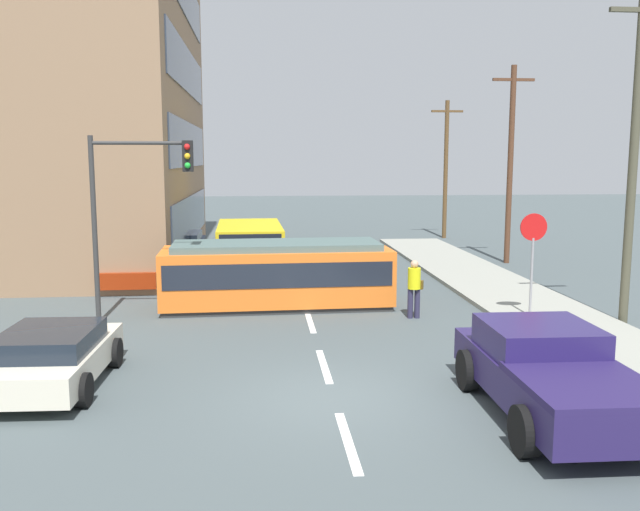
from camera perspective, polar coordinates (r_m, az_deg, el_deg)
ground_plane at (r=22.70m, az=-1.60°, el=-3.26°), size 120.00×120.00×0.00m
sidewalk_curb_right at (r=20.44m, az=18.60°, el=-4.78°), size 3.20×36.00×0.14m
lane_stripe_0 at (r=11.24m, az=2.38°, el=-15.45°), size 0.16×2.40×0.01m
lane_stripe_1 at (r=14.96m, az=0.34°, el=-9.33°), size 0.16×2.40×0.01m
lane_stripe_2 at (r=18.80m, az=-0.84°, el=-5.67°), size 0.16×2.40×0.01m
lane_stripe_3 at (r=26.78m, az=-2.16°, el=-1.49°), size 0.16×2.40×0.01m
lane_stripe_4 at (r=32.70m, az=-2.72°, el=0.28°), size 0.16×2.40×0.01m
streetcar_tram at (r=20.66m, az=-3.69°, el=-1.51°), size 7.01×2.78×1.99m
city_bus at (r=27.14m, az=-5.98°, el=0.91°), size 2.67×5.56×1.90m
pedestrian_crossing at (r=19.29m, az=7.99°, el=-2.53°), size 0.49×0.36×1.67m
pickup_truck_parked at (r=12.62m, az=18.80°, el=-9.37°), size 2.34×5.03×1.55m
parked_sedan_near at (r=14.52m, az=-21.75°, el=-7.94°), size 2.16×4.06×1.19m
parked_sedan_mid at (r=25.02m, az=-15.28°, el=-1.02°), size 2.19×4.40×1.19m
parked_sedan_far at (r=31.36m, az=-11.55°, el=0.92°), size 1.97×4.61×1.19m
stop_sign at (r=19.53m, az=17.59°, el=1.00°), size 0.76×0.07×2.88m
traffic_light_mast at (r=19.02m, az=-15.54°, el=5.11°), size 2.77×0.33×5.13m
utility_pole_near at (r=20.04m, az=25.03°, el=7.85°), size 1.80×0.24×8.94m
utility_pole_mid at (r=30.16m, az=15.82°, el=7.66°), size 1.80×0.24×8.40m
utility_pole_far at (r=39.04m, az=10.60°, el=7.39°), size 1.80×0.24×7.74m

